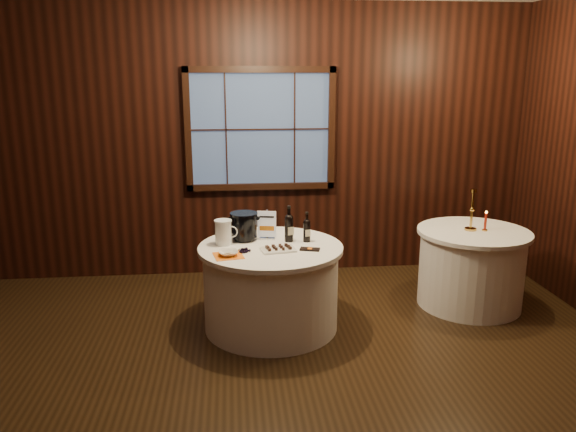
{
  "coord_description": "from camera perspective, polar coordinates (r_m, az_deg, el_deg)",
  "views": [
    {
      "loc": [
        -0.33,
        -3.72,
        2.25
      ],
      "look_at": [
        0.14,
        0.9,
        1.06
      ],
      "focal_mm": 35.0,
      "sensor_mm": 36.0,
      "label": 1
    }
  ],
  "objects": [
    {
      "name": "sign_stand",
      "position": [
        5.13,
        -2.14,
        -1.35
      ],
      "size": [
        0.17,
        0.11,
        0.28
      ],
      "rotation": [
        0.0,
        0.0,
        -0.21
      ],
      "color": "#BCBCC3",
      "rests_on": "main_table"
    },
    {
      "name": "chocolate_plate",
      "position": [
        4.82,
        -1.0,
        -3.34
      ],
      "size": [
        0.32,
        0.24,
        0.04
      ],
      "rotation": [
        0.0,
        0.0,
        0.16
      ],
      "color": "white",
      "rests_on": "main_table"
    },
    {
      "name": "chocolate_box",
      "position": [
        4.84,
        2.23,
        -3.39
      ],
      "size": [
        0.18,
        0.13,
        0.01
      ],
      "primitive_type": "cube",
      "rotation": [
        0.0,
        0.0,
        -0.28
      ],
      "color": "black",
      "rests_on": "main_table"
    },
    {
      "name": "red_candle",
      "position": [
        5.72,
        19.41,
        -0.67
      ],
      "size": [
        0.05,
        0.05,
        0.2
      ],
      "color": "#B88A39",
      "rests_on": "side_table"
    },
    {
      "name": "side_table",
      "position": [
        5.84,
        18.09,
        -5.0
      ],
      "size": [
        1.08,
        1.08,
        0.77
      ],
      "color": "white",
      "rests_on": "ground"
    },
    {
      "name": "cracker_bowl",
      "position": [
        4.71,
        -6.09,
        -3.77
      ],
      "size": [
        0.18,
        0.18,
        0.04
      ],
      "primitive_type": "imported",
      "rotation": [
        0.0,
        0.0,
        0.12
      ],
      "color": "white",
      "rests_on": "orange_napkin"
    },
    {
      "name": "port_bottle_left",
      "position": [
        5.05,
        0.1,
        -1.02
      ],
      "size": [
        0.08,
        0.09,
        0.33
      ],
      "rotation": [
        0.0,
        0.0,
        0.35
      ],
      "color": "black",
      "rests_on": "main_table"
    },
    {
      "name": "main_table",
      "position": [
        5.08,
        -1.74,
        -7.16
      ],
      "size": [
        1.28,
        1.28,
        0.77
      ],
      "color": "white",
      "rests_on": "ground"
    },
    {
      "name": "brass_candlestick",
      "position": [
        5.69,
        18.15,
        0.05
      ],
      "size": [
        0.11,
        0.11,
        0.41
      ],
      "color": "#B88A39",
      "rests_on": "side_table"
    },
    {
      "name": "ground",
      "position": [
        4.36,
        -0.71,
        -16.75
      ],
      "size": [
        6.0,
        6.0,
        0.0
      ],
      "primitive_type": "plane",
      "color": "black",
      "rests_on": "ground"
    },
    {
      "name": "glass_pitcher",
      "position": [
        4.99,
        -6.57,
        -1.65
      ],
      "size": [
        0.21,
        0.16,
        0.23
      ],
      "rotation": [
        0.0,
        0.0,
        -0.09
      ],
      "color": "white",
      "rests_on": "main_table"
    },
    {
      "name": "grape_bunch",
      "position": [
        4.77,
        -4.41,
        -3.54
      ],
      "size": [
        0.16,
        0.09,
        0.04
      ],
      "rotation": [
        0.0,
        0.0,
        0.29
      ],
      "color": "black",
      "rests_on": "main_table"
    },
    {
      "name": "port_bottle_right",
      "position": [
        5.05,
        1.92,
        -1.31
      ],
      "size": [
        0.07,
        0.07,
        0.28
      ],
      "rotation": [
        0.0,
        0.0,
        0.21
      ],
      "color": "black",
      "rests_on": "main_table"
    },
    {
      "name": "orange_napkin",
      "position": [
        4.71,
        -6.08,
        -4.03
      ],
      "size": [
        0.28,
        0.28,
        0.0
      ],
      "primitive_type": "cube",
      "rotation": [
        0.0,
        0.0,
        0.19
      ],
      "color": "orange",
      "rests_on": "main_table"
    },
    {
      "name": "ice_bucket",
      "position": [
        5.1,
        -4.49,
        -1.0
      ],
      "size": [
        0.25,
        0.25,
        0.26
      ],
      "color": "black",
      "rests_on": "main_table"
    },
    {
      "name": "back_wall",
      "position": [
        6.25,
        -2.82,
        7.85
      ],
      "size": [
        6.0,
        0.1,
        3.0
      ],
      "color": "black",
      "rests_on": "ground"
    }
  ]
}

